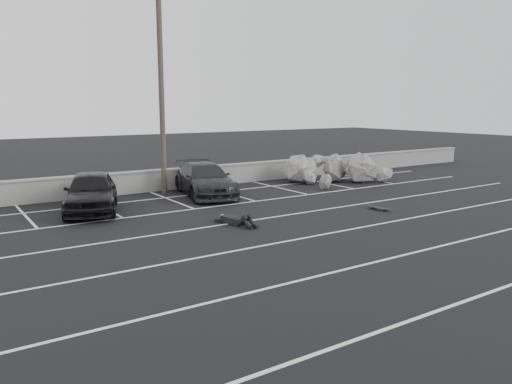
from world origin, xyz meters
TOP-DOWN VIEW (x-y plane):
  - ground at (0.00, 0.00)m, footprint 120.00×120.00m
  - seawall at (0.00, 14.00)m, footprint 50.00×0.45m
  - stall_lines at (-0.08, 4.41)m, footprint 36.00×20.05m
  - car_left at (-2.63, 10.83)m, footprint 3.36×5.13m
  - car_right at (2.84, 11.56)m, footprint 3.18×5.51m
  - utility_pole at (1.49, 13.20)m, footprint 1.29×0.26m
  - trash_bin at (2.72, 12.94)m, footprint 0.67×0.67m
  - riprap_pile at (10.37, 11.34)m, footprint 5.47×4.08m
  - person at (1.00, 6.07)m, footprint 1.66×2.70m
  - skateboard at (7.15, 4.69)m, footprint 0.32×0.87m

SIDE VIEW (x-z plane):
  - ground at x=0.00m, z-range 0.00..0.00m
  - stall_lines at x=-0.08m, z-range 0.00..0.01m
  - skateboard at x=7.15m, z-range 0.03..0.13m
  - person at x=1.00m, z-range 0.00..0.48m
  - trash_bin at x=2.72m, z-range 0.01..0.96m
  - riprap_pile at x=10.37m, z-range -0.16..1.16m
  - seawall at x=0.00m, z-range 0.02..1.08m
  - car_right at x=2.84m, z-range 0.00..1.50m
  - car_left at x=-2.63m, z-range 0.00..1.62m
  - utility_pole at x=1.49m, z-range 0.06..9.71m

